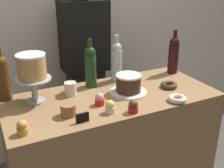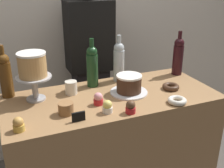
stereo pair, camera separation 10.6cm
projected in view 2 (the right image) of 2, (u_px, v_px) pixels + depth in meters
back_wall at (72, 9)px, 2.32m from camera, size 6.00×0.05×2.60m
display_counter at (112, 154)px, 1.91m from camera, size 1.32×0.59×0.88m
cake_stand_pedestal at (34, 84)px, 1.65m from camera, size 0.21×0.21×0.15m
white_layer_cake at (32, 65)px, 1.61m from camera, size 0.17×0.17×0.14m
silver_serving_platter at (129, 92)px, 1.78m from camera, size 0.24×0.24×0.01m
chocolate_round_cake at (129, 83)px, 1.76m from camera, size 0.16×0.16×0.11m
wine_bottle_amber at (5, 74)px, 1.68m from camera, size 0.08×0.08×0.33m
wine_bottle_dark_red at (178, 56)px, 2.04m from camera, size 0.08×0.08×0.33m
wine_bottle_clear at (119, 61)px, 1.92m from camera, size 0.08×0.08×0.33m
wine_bottle_green at (92, 66)px, 1.83m from camera, size 0.08×0.08×0.33m
cupcake_caramel at (18, 124)px, 1.35m from camera, size 0.06×0.06×0.07m
cupcake_lemon at (107, 107)px, 1.52m from camera, size 0.06×0.06×0.07m
cupcake_chocolate at (131, 107)px, 1.52m from camera, size 0.06×0.06×0.07m
cupcake_strawberry at (98, 99)px, 1.62m from camera, size 0.06×0.06×0.07m
donut_sugar at (177, 101)px, 1.64m from camera, size 0.11×0.11×0.03m
donut_chocolate at (171, 87)px, 1.83m from camera, size 0.11×0.11×0.03m
cookie_stack at (66, 108)px, 1.51m from camera, size 0.08×0.08×0.07m
price_sign_chalkboard at (79, 117)px, 1.44m from camera, size 0.07×0.01×0.05m
coffee_cup_ceramic at (71, 88)px, 1.75m from camera, size 0.08×0.08×0.08m
barista_figure at (90, 70)px, 2.30m from camera, size 0.36×0.22×1.60m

